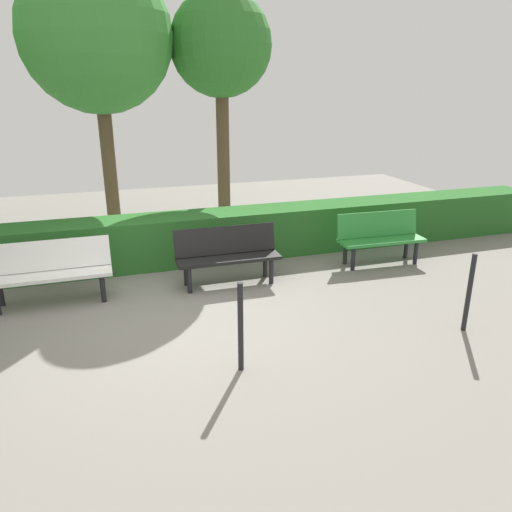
{
  "coord_description": "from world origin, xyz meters",
  "views": [
    {
      "loc": [
        0.69,
        5.9,
        2.88
      ],
      "look_at": [
        -1.35,
        -0.39,
        0.55
      ],
      "focal_mm": 34.24,
      "sensor_mm": 36.0,
      "label": 1
    }
  ],
  "objects_px": {
    "tree_near": "(221,48)",
    "tree_mid": "(96,37)",
    "bench_green": "(380,236)",
    "bench_white": "(50,269)",
    "bench_black": "(227,253)"
  },
  "relations": [
    {
      "from": "tree_near",
      "to": "bench_white",
      "type": "bearing_deg",
      "value": 39.85
    },
    {
      "from": "bench_black",
      "to": "tree_mid",
      "type": "xyz_separation_m",
      "value": [
        1.52,
        -2.8,
        3.17
      ]
    },
    {
      "from": "tree_near",
      "to": "tree_mid",
      "type": "xyz_separation_m",
      "value": [
        2.17,
        -0.08,
        0.13
      ]
    },
    {
      "from": "tree_near",
      "to": "tree_mid",
      "type": "height_order",
      "value": "tree_mid"
    },
    {
      "from": "bench_green",
      "to": "tree_mid",
      "type": "xyz_separation_m",
      "value": [
        4.19,
        -2.72,
        3.17
      ]
    },
    {
      "from": "bench_green",
      "to": "tree_mid",
      "type": "bearing_deg",
      "value": -30.3
    },
    {
      "from": "bench_green",
      "to": "bench_black",
      "type": "height_order",
      "value": "bench_green"
    },
    {
      "from": "tree_near",
      "to": "bench_green",
      "type": "bearing_deg",
      "value": 127.35
    },
    {
      "from": "bench_green",
      "to": "bench_white",
      "type": "xyz_separation_m",
      "value": [
        5.17,
        -0.0,
        0.0
      ]
    },
    {
      "from": "bench_black",
      "to": "tree_near",
      "type": "distance_m",
      "value": 4.12
    },
    {
      "from": "bench_green",
      "to": "bench_white",
      "type": "height_order",
      "value": "bench_green"
    },
    {
      "from": "tree_mid",
      "to": "bench_black",
      "type": "bearing_deg",
      "value": 118.49
    },
    {
      "from": "tree_mid",
      "to": "bench_green",
      "type": "bearing_deg",
      "value": 146.97
    },
    {
      "from": "bench_green",
      "to": "bench_white",
      "type": "relative_size",
      "value": 0.9
    },
    {
      "from": "bench_white",
      "to": "tree_mid",
      "type": "relative_size",
      "value": 0.33
    }
  ]
}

